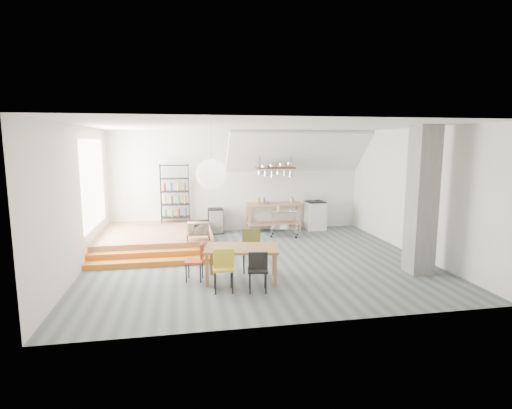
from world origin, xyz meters
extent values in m
plane|color=#4D5559|center=(0.00, 0.00, 0.00)|extent=(8.00, 8.00, 0.00)
cube|color=silver|center=(0.00, 3.50, 1.60)|extent=(8.00, 0.04, 3.20)
cube|color=silver|center=(-4.00, 0.00, 1.60)|extent=(0.04, 7.00, 3.20)
cube|color=silver|center=(4.00, 0.00, 1.60)|extent=(0.04, 7.00, 3.20)
cube|color=white|center=(0.00, 0.00, 3.20)|extent=(8.00, 7.00, 0.02)
cube|color=white|center=(1.80, 2.90, 2.55)|extent=(4.40, 1.44, 1.32)
cube|color=white|center=(-3.98, 1.50, 1.80)|extent=(0.02, 2.50, 2.20)
cube|color=#8E6547|center=(-2.50, 2.00, 0.20)|extent=(3.00, 3.00, 0.40)
cube|color=#C96C17|center=(-2.50, 0.05, 0.07)|extent=(3.00, 0.35, 0.13)
cube|color=#C96C17|center=(-2.50, 0.40, 0.13)|extent=(3.00, 0.35, 0.27)
cube|color=slate|center=(3.30, -1.50, 1.60)|extent=(0.50, 0.50, 3.20)
cube|color=#8E6547|center=(1.10, 3.15, 0.88)|extent=(1.80, 0.60, 0.06)
cube|color=#8E6547|center=(1.10, 3.15, 0.25)|extent=(1.70, 0.55, 0.04)
cube|color=#8E6547|center=(1.92, 3.37, 0.43)|extent=(0.06, 0.06, 0.86)
cube|color=#8E6547|center=(0.28, 3.37, 0.43)|extent=(0.06, 0.06, 0.86)
cube|color=#8E6547|center=(1.92, 2.93, 0.43)|extent=(0.06, 0.06, 0.86)
cube|color=#8E6547|center=(0.28, 2.93, 0.43)|extent=(0.06, 0.06, 0.86)
cube|color=white|center=(2.50, 3.15, 0.45)|extent=(0.60, 0.60, 0.90)
cube|color=black|center=(2.50, 3.15, 0.92)|extent=(0.58, 0.58, 0.03)
cube|color=white|center=(2.50, 3.43, 1.05)|extent=(0.60, 0.05, 0.25)
cylinder|color=black|center=(2.64, 3.29, 0.94)|extent=(0.18, 0.18, 0.02)
cylinder|color=black|center=(2.36, 3.29, 0.94)|extent=(0.18, 0.18, 0.02)
cylinder|color=black|center=(2.64, 3.01, 0.94)|extent=(0.18, 0.18, 0.02)
cylinder|color=black|center=(2.36, 3.01, 0.94)|extent=(0.18, 0.18, 0.02)
cube|color=#3F2919|center=(1.10, 2.95, 2.05)|extent=(1.20, 0.50, 0.05)
cylinder|color=black|center=(0.60, 2.95, 2.62)|extent=(0.02, 0.02, 1.15)
cylinder|color=black|center=(1.60, 2.95, 2.62)|extent=(0.02, 0.02, 1.15)
cylinder|color=silver|center=(0.60, 2.90, 1.91)|extent=(0.16, 0.16, 0.12)
cylinder|color=silver|center=(0.80, 2.90, 1.89)|extent=(0.20, 0.20, 0.16)
cylinder|color=silver|center=(1.00, 2.90, 1.87)|extent=(0.16, 0.16, 0.20)
cylinder|color=silver|center=(1.20, 2.90, 1.91)|extent=(0.20, 0.20, 0.12)
cylinder|color=silver|center=(1.40, 2.90, 1.89)|extent=(0.16, 0.16, 0.16)
cylinder|color=silver|center=(1.60, 2.90, 1.87)|extent=(0.20, 0.20, 0.20)
cylinder|color=black|center=(-1.58, 3.38, 1.30)|extent=(0.02, 0.02, 1.80)
cylinder|color=black|center=(-2.42, 3.38, 1.30)|extent=(0.02, 0.02, 1.80)
cylinder|color=black|center=(-1.58, 3.02, 1.30)|extent=(0.02, 0.02, 1.80)
cylinder|color=black|center=(-2.42, 3.02, 1.30)|extent=(0.02, 0.02, 1.80)
cube|color=black|center=(-2.00, 3.20, 0.55)|extent=(0.88, 0.38, 0.02)
cube|color=black|center=(-2.00, 3.20, 0.95)|extent=(0.88, 0.38, 0.02)
cube|color=black|center=(-2.00, 3.20, 1.35)|extent=(0.88, 0.38, 0.02)
cube|color=black|center=(-2.00, 3.20, 1.75)|extent=(0.88, 0.38, 0.02)
cube|color=black|center=(-2.00, 3.20, 2.15)|extent=(0.88, 0.38, 0.03)
cylinder|color=#348243|center=(-2.00, 3.20, 0.69)|extent=(0.07, 0.07, 0.24)
cylinder|color=olive|center=(-2.00, 3.20, 1.09)|extent=(0.07, 0.07, 0.24)
cylinder|color=maroon|center=(-2.00, 3.20, 1.49)|extent=(0.07, 0.07, 0.24)
cube|color=#8E6547|center=(-1.40, 0.75, 0.55)|extent=(0.60, 0.40, 0.03)
cylinder|color=black|center=(-1.13, 0.92, 0.47)|extent=(0.02, 0.02, 0.13)
cylinder|color=black|center=(-1.67, 0.92, 0.47)|extent=(0.02, 0.02, 0.13)
cylinder|color=black|center=(-1.13, 0.58, 0.47)|extent=(0.02, 0.02, 0.13)
cylinder|color=black|center=(-1.67, 0.58, 0.47)|extent=(0.02, 0.02, 0.13)
sphere|color=white|center=(-1.18, -1.23, 2.20)|extent=(0.60, 0.60, 0.60)
cube|color=olive|center=(-0.59, -1.34, 0.68)|extent=(1.63, 1.10, 0.06)
cube|color=olive|center=(0.14, -1.12, 0.33)|extent=(0.08, 0.08, 0.65)
cube|color=olive|center=(-1.18, -0.87, 0.33)|extent=(0.08, 0.08, 0.65)
cube|color=olive|center=(0.01, -1.82, 0.33)|extent=(0.08, 0.08, 0.65)
cube|color=olive|center=(-1.32, -1.57, 0.33)|extent=(0.08, 0.08, 0.65)
cube|color=gold|center=(-1.02, -1.88, 0.45)|extent=(0.41, 0.41, 0.04)
cube|color=gold|center=(-1.03, -2.06, 0.70)|extent=(0.38, 0.05, 0.35)
cylinder|color=black|center=(-1.19, -2.03, 0.22)|extent=(0.03, 0.03, 0.44)
cylinder|color=black|center=(-0.87, -2.04, 0.22)|extent=(0.03, 0.03, 0.44)
cylinder|color=black|center=(-1.18, -1.71, 0.22)|extent=(0.03, 0.03, 0.44)
cylinder|color=black|center=(-0.86, -1.72, 0.22)|extent=(0.03, 0.03, 0.44)
cube|color=black|center=(-0.38, -2.00, 0.42)|extent=(0.42, 0.42, 0.04)
cube|color=black|center=(-0.40, -2.17, 0.66)|extent=(0.36, 0.09, 0.33)
cylinder|color=black|center=(-0.55, -2.13, 0.21)|extent=(0.03, 0.03, 0.41)
cylinder|color=black|center=(-0.25, -2.17, 0.21)|extent=(0.03, 0.03, 0.41)
cylinder|color=black|center=(-0.51, -1.83, 0.21)|extent=(0.03, 0.03, 0.41)
cylinder|color=black|center=(-0.21, -1.87, 0.21)|extent=(0.03, 0.03, 0.41)
cube|color=olive|center=(-0.29, -0.78, 0.48)|extent=(0.48, 0.48, 0.04)
cube|color=olive|center=(-0.27, -0.59, 0.75)|extent=(0.41, 0.10, 0.37)
cylinder|color=black|center=(-0.10, -0.63, 0.23)|extent=(0.03, 0.03, 0.47)
cylinder|color=black|center=(-0.44, -0.59, 0.23)|extent=(0.03, 0.03, 0.47)
cylinder|color=black|center=(-0.15, -0.97, 0.23)|extent=(0.03, 0.03, 0.47)
cylinder|color=black|center=(-0.48, -0.93, 0.23)|extent=(0.03, 0.03, 0.47)
cube|color=#C0411B|center=(-1.55, -1.16, 0.41)|extent=(0.43, 0.43, 0.04)
cube|color=#C0411B|center=(-1.39, -1.19, 0.64)|extent=(0.10, 0.35, 0.32)
cylinder|color=black|center=(-1.44, -1.33, 0.20)|extent=(0.03, 0.03, 0.40)
cylinder|color=black|center=(-1.38, -1.04, 0.20)|extent=(0.03, 0.03, 0.40)
cylinder|color=black|center=(-1.72, -1.27, 0.20)|extent=(0.03, 0.03, 0.40)
cylinder|color=black|center=(-1.67, -0.99, 0.20)|extent=(0.03, 0.03, 0.40)
cube|color=silver|center=(1.25, 2.33, 0.78)|extent=(0.90, 0.69, 0.04)
cube|color=silver|center=(1.25, 2.33, 0.27)|extent=(0.90, 0.69, 0.03)
cylinder|color=silver|center=(1.67, 2.39, 0.40)|extent=(0.03, 0.03, 0.77)
sphere|color=black|center=(1.67, 2.39, 0.04)|extent=(0.07, 0.07, 0.07)
cylinder|color=silver|center=(0.96, 2.64, 0.40)|extent=(0.03, 0.03, 0.77)
sphere|color=black|center=(0.96, 2.64, 0.04)|extent=(0.07, 0.07, 0.07)
cylinder|color=silver|center=(1.54, 2.02, 0.40)|extent=(0.03, 0.03, 0.77)
sphere|color=black|center=(1.54, 2.02, 0.04)|extent=(0.07, 0.07, 0.07)
cylinder|color=silver|center=(0.83, 2.27, 0.40)|extent=(0.03, 0.03, 0.77)
sphere|color=black|center=(0.83, 2.27, 0.04)|extent=(0.07, 0.07, 0.07)
cube|color=black|center=(-0.77, 3.20, 0.39)|extent=(0.46, 0.46, 0.78)
imported|color=beige|center=(-1.40, 0.75, 0.71)|extent=(0.54, 0.37, 0.29)
imported|color=silver|center=(0.89, 3.10, 0.94)|extent=(0.29, 0.29, 0.06)
camera|label=1|loc=(-1.72, -9.19, 2.81)|focal=28.00mm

